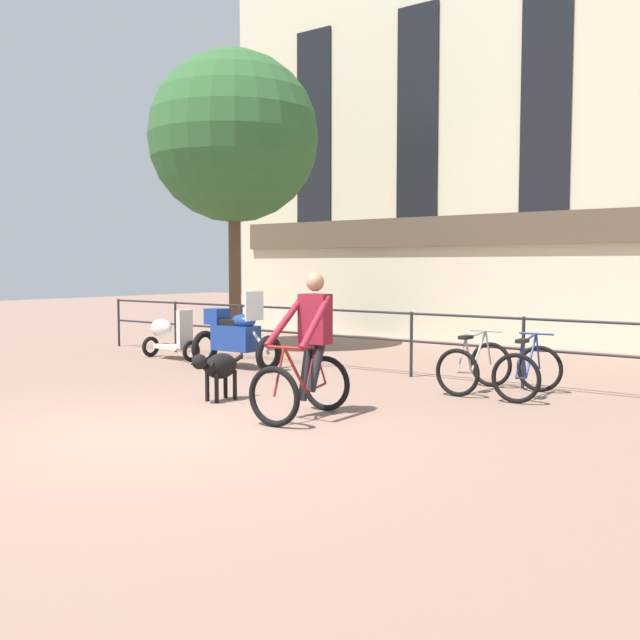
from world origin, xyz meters
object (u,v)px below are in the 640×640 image
dog (218,367)px  parked_scooter (169,335)px  cyclist_with_bike (307,352)px  parked_motorcycle (235,336)px  parked_bicycle_near_lamp (475,366)px  parked_bicycle_mid_left (528,371)px

dog → parked_scooter: size_ratio=0.70×
cyclist_with_bike → parked_motorcycle: 4.38m
cyclist_with_bike → parked_bicycle_near_lamp: 2.95m
dog → parked_scooter: bearing=149.9°
parked_motorcycle → parked_scooter: (-1.91, 0.16, -0.10)m
cyclist_with_bike → parked_scooter: cyclist_with_bike is taller
cyclist_with_bike → parked_bicycle_mid_left: 3.25m
parked_scooter → parked_bicycle_near_lamp: bearing=-86.7°
parked_motorcycle → parked_bicycle_mid_left: (5.17, 0.34, -0.20)m
dog → parked_bicycle_near_lamp: 3.62m
parked_motorcycle → parked_bicycle_near_lamp: 4.40m
parked_motorcycle → parked_scooter: size_ratio=1.27×
cyclist_with_bike → dog: size_ratio=1.87×
cyclist_with_bike → parked_scooter: (-5.52, 2.64, -0.30)m
parked_bicycle_near_lamp → dog: bearing=49.8°
parked_motorcycle → dog: bearing=-141.0°
cyclist_with_bike → parked_bicycle_mid_left: bearing=54.8°
cyclist_with_bike → parked_bicycle_near_lamp: size_ratio=1.53×
dog → parked_motorcycle: parked_motorcycle is taller
cyclist_with_bike → parked_bicycle_near_lamp: (0.78, 2.82, -0.41)m
parked_bicycle_near_lamp → parked_bicycle_mid_left: bearing=-180.0°
parked_scooter → parked_bicycle_mid_left: bearing=-86.9°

